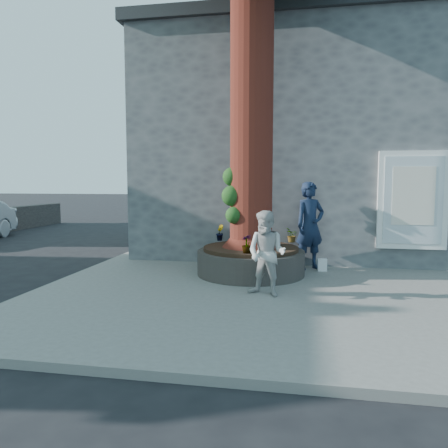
# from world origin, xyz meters

# --- Properties ---
(ground) EXTENTS (120.00, 120.00, 0.00)m
(ground) POSITION_xyz_m (0.00, 0.00, 0.00)
(ground) COLOR black
(ground) RESTS_ON ground
(pavement) EXTENTS (9.00, 8.00, 0.12)m
(pavement) POSITION_xyz_m (1.50, 1.00, 0.06)
(pavement) COLOR slate
(pavement) RESTS_ON ground
(yellow_line) EXTENTS (0.10, 30.00, 0.01)m
(yellow_line) POSITION_xyz_m (-3.05, 1.00, 0.00)
(yellow_line) COLOR yellow
(yellow_line) RESTS_ON ground
(stone_shop) EXTENTS (10.30, 8.30, 6.30)m
(stone_shop) POSITION_xyz_m (2.50, 7.20, 3.16)
(stone_shop) COLOR #4C4F51
(stone_shop) RESTS_ON ground
(planter) EXTENTS (2.30, 2.30, 0.60)m
(planter) POSITION_xyz_m (0.80, 2.00, 0.41)
(planter) COLOR black
(planter) RESTS_ON pavement
(man) EXTENTS (0.87, 0.80, 1.99)m
(man) POSITION_xyz_m (2.05, 2.83, 1.12)
(man) COLOR #142038
(man) RESTS_ON pavement
(woman) EXTENTS (0.88, 0.79, 1.50)m
(woman) POSITION_xyz_m (1.29, 0.30, 0.87)
(woman) COLOR #B9B6B1
(woman) RESTS_ON pavement
(shopping_bag) EXTENTS (0.21, 0.14, 0.28)m
(shopping_bag) POSITION_xyz_m (2.33, 2.62, 0.26)
(shopping_bag) COLOR white
(shopping_bag) RESTS_ON pavement
(plant_a) EXTENTS (0.21, 0.21, 0.34)m
(plant_a) POSITION_xyz_m (0.72, 2.85, 0.89)
(plant_a) COLOR gray
(plant_a) RESTS_ON planter
(plant_b) EXTENTS (0.25, 0.25, 0.38)m
(plant_b) POSITION_xyz_m (-0.05, 2.85, 0.91)
(plant_b) COLOR gray
(plant_b) RESTS_ON planter
(plant_c) EXTENTS (0.29, 0.29, 0.36)m
(plant_c) POSITION_xyz_m (0.82, 1.15, 0.90)
(plant_c) COLOR gray
(plant_c) RESTS_ON planter
(plant_d) EXTENTS (0.31, 0.34, 0.33)m
(plant_d) POSITION_xyz_m (1.65, 2.85, 0.89)
(plant_d) COLOR gray
(plant_d) RESTS_ON planter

